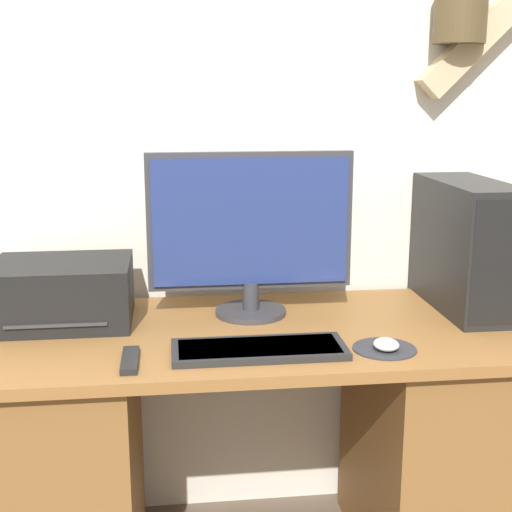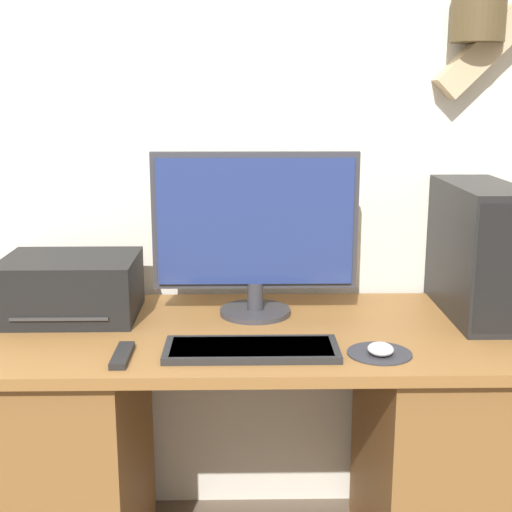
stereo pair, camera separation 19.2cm
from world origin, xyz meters
name	(u,v)px [view 1 (the left image)]	position (x,y,z in m)	size (l,w,h in m)	color
wall_back	(240,106)	(0.00, 0.74, 1.36)	(6.40, 0.21, 2.70)	silver
desk	(254,450)	(0.00, 0.34, 0.39)	(1.56, 0.68, 0.76)	brown
monitor	(250,229)	(0.01, 0.48, 1.02)	(0.59, 0.21, 0.48)	#333338
keyboard	(259,349)	(-0.01, 0.16, 0.77)	(0.44, 0.17, 0.02)	black
mousepad	(384,349)	(0.31, 0.14, 0.76)	(0.16, 0.16, 0.00)	#2D2D33
mouse	(386,344)	(0.31, 0.13, 0.78)	(0.06, 0.07, 0.03)	silver
computer_tower	(467,245)	(0.66, 0.47, 0.95)	(0.19, 0.47, 0.38)	black
printer	(63,293)	(-0.53, 0.47, 0.85)	(0.38, 0.30, 0.17)	black
remote_control	(130,360)	(-0.33, 0.13, 0.77)	(0.04, 0.16, 0.02)	black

